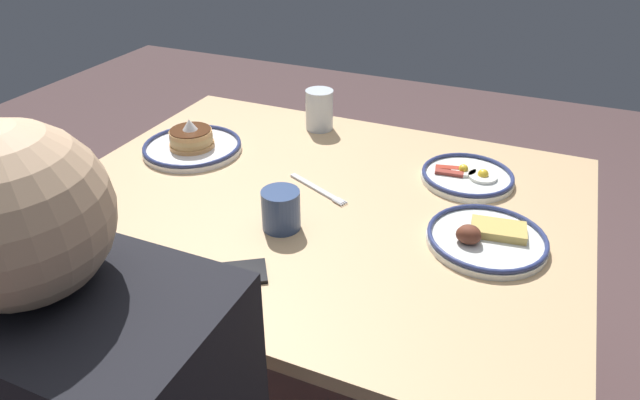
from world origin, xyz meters
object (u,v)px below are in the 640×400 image
(plate_center_pancakes, at_px, (192,144))
(drinking_glass, at_px, (319,112))
(plate_far_companion, at_px, (485,238))
(fork_near, at_px, (318,189))
(coffee_mug, at_px, (281,208))
(plate_near_main, at_px, (467,176))
(butter_knife, at_px, (129,271))
(cell_phone, at_px, (229,274))

(plate_center_pancakes, xyz_separation_m, drinking_glass, (-0.26, -0.28, 0.03))
(plate_far_companion, height_order, fork_near, plate_far_companion)
(plate_far_companion, relative_size, coffee_mug, 2.27)
(plate_near_main, xyz_separation_m, butter_knife, (0.54, 0.63, -0.01))
(plate_far_companion, relative_size, drinking_glass, 2.10)
(plate_center_pancakes, height_order, butter_knife, plate_center_pancakes)
(plate_far_companion, height_order, cell_phone, plate_far_companion)
(coffee_mug, relative_size, cell_phone, 0.77)
(butter_knife, bearing_deg, plate_near_main, -130.25)
(cell_phone, xyz_separation_m, butter_knife, (0.19, 0.07, -0.00))
(plate_near_main, relative_size, coffee_mug, 2.08)
(plate_far_companion, distance_m, drinking_glass, 0.69)
(plate_near_main, height_order, fork_near, plate_near_main)
(plate_far_companion, height_order, coffee_mug, coffee_mug)
(plate_center_pancakes, relative_size, drinking_glass, 2.27)
(plate_far_companion, xyz_separation_m, drinking_glass, (0.56, -0.41, 0.04))
(coffee_mug, xyz_separation_m, fork_near, (-0.01, -0.18, -0.04))
(plate_far_companion, xyz_separation_m, cell_phone, (0.44, 0.31, -0.01))
(plate_near_main, xyz_separation_m, fork_near, (0.33, 0.19, -0.01))
(coffee_mug, height_order, cell_phone, coffee_mug)
(coffee_mug, bearing_deg, plate_far_companion, -165.37)
(drinking_glass, xyz_separation_m, fork_near, (-0.15, 0.35, -0.05))
(drinking_glass, xyz_separation_m, butter_knife, (0.07, 0.78, -0.05))
(plate_far_companion, height_order, butter_knife, plate_far_companion)
(coffee_mug, xyz_separation_m, drinking_glass, (0.14, -0.52, 0.01))
(plate_center_pancakes, height_order, cell_phone, plate_center_pancakes)
(plate_center_pancakes, relative_size, butter_knife, 1.30)
(fork_near, distance_m, butter_knife, 0.49)
(plate_center_pancakes, xyz_separation_m, plate_far_companion, (-0.82, 0.13, -0.01))
(drinking_glass, bearing_deg, plate_near_main, 162.32)
(drinking_glass, bearing_deg, cell_phone, 99.60)
(drinking_glass, bearing_deg, fork_near, 112.82)
(plate_near_main, height_order, drinking_glass, drinking_glass)
(plate_far_companion, distance_m, cell_phone, 0.53)
(coffee_mug, xyz_separation_m, cell_phone, (0.01, 0.20, -0.04))
(plate_near_main, distance_m, plate_center_pancakes, 0.75)
(plate_center_pancakes, bearing_deg, plate_far_companion, 171.02)
(coffee_mug, bearing_deg, fork_near, -92.92)
(plate_near_main, relative_size, plate_far_companion, 0.92)
(coffee_mug, relative_size, drinking_glass, 0.92)
(plate_far_companion, xyz_separation_m, fork_near, (0.41, -0.07, -0.01))
(plate_near_main, height_order, plate_center_pancakes, plate_center_pancakes)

